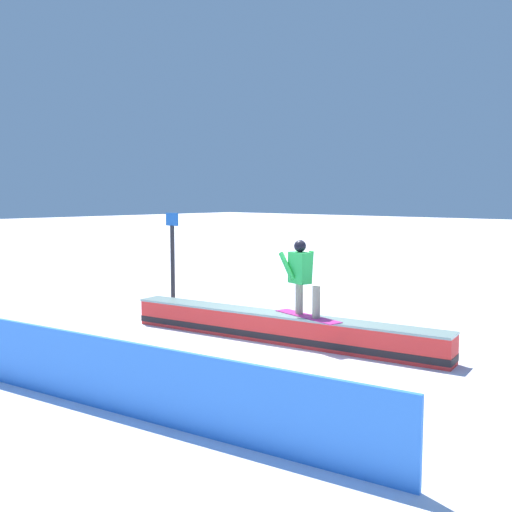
{
  "coord_description": "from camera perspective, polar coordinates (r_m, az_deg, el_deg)",
  "views": [
    {
      "loc": [
        -6.93,
        8.34,
        2.7
      ],
      "look_at": [
        -0.3,
        0.95,
        1.68
      ],
      "focal_mm": 41.94,
      "sensor_mm": 36.0,
      "label": 1
    }
  ],
  "objects": [
    {
      "name": "ground_plane",
      "position": [
        11.17,
        2.15,
        -8.15
      ],
      "size": [
        120.0,
        120.0,
        0.0
      ],
      "primitive_type": "plane",
      "color": "white"
    },
    {
      "name": "grind_box",
      "position": [
        11.12,
        2.15,
        -6.94
      ],
      "size": [
        6.39,
        1.57,
        0.53
      ],
      "color": "red",
      "rests_on": "ground_plane"
    },
    {
      "name": "snowboarder",
      "position": [
        10.78,
        4.4,
        -1.85
      ],
      "size": [
        1.54,
        0.61,
        1.36
      ],
      "color": "#C02981",
      "rests_on": "grind_box"
    },
    {
      "name": "safety_fence",
      "position": [
        8.34,
        -17.28,
        -9.97
      ],
      "size": [
        9.19,
        1.59,
        0.93
      ],
      "primitive_type": "cube",
      "rotation": [
        0.0,
        0.0,
        0.16
      ],
      "color": "#337BE7",
      "rests_on": "ground_plane"
    },
    {
      "name": "trail_marker",
      "position": [
        14.16,
        -7.96,
        -0.24
      ],
      "size": [
        0.4,
        0.1,
        2.29
      ],
      "color": "#262628",
      "rests_on": "ground_plane"
    }
  ]
}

